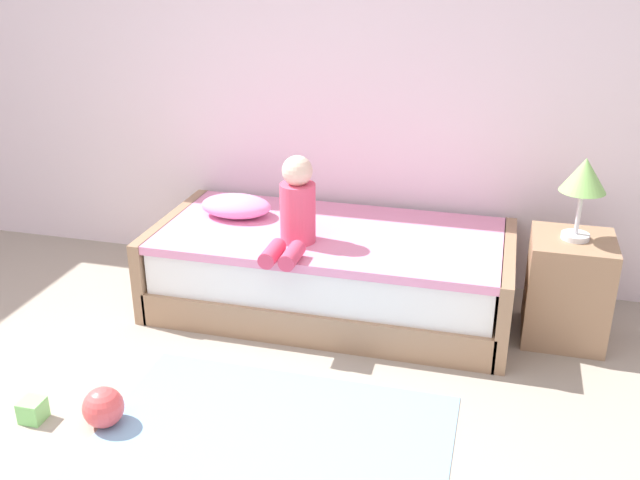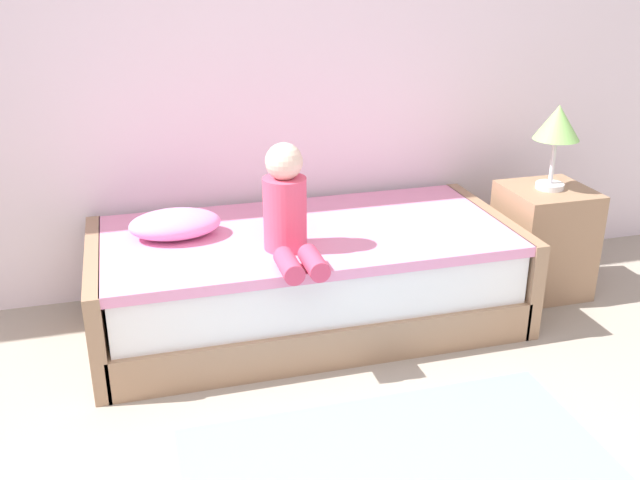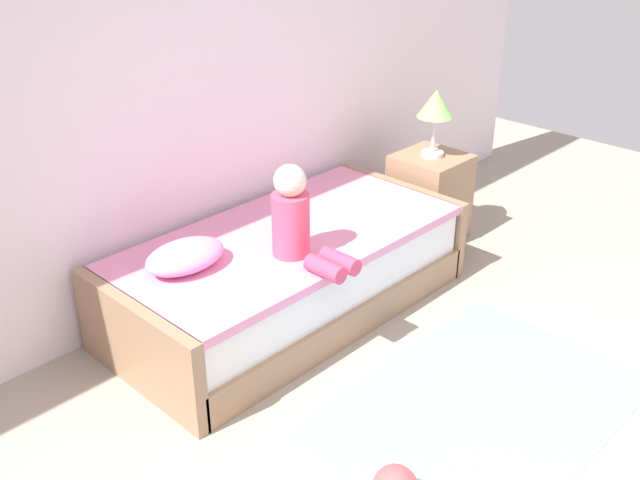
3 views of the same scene
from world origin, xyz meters
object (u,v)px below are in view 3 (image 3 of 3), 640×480
(pillow, at_px, (185,256))
(child_figure, at_px, (297,221))
(bed, at_px, (289,273))
(nightstand, at_px, (429,197))
(table_lamp, at_px, (436,107))

(pillow, bearing_deg, child_figure, -34.35)
(bed, relative_size, nightstand, 3.52)
(child_figure, bearing_deg, nightstand, 8.79)
(table_lamp, distance_m, child_figure, 1.53)
(table_lamp, height_order, child_figure, table_lamp)
(table_lamp, height_order, pillow, table_lamp)
(nightstand, height_order, pillow, pillow)
(bed, relative_size, child_figure, 4.14)
(bed, xyz_separation_m, nightstand, (1.35, 0.00, 0.05))
(table_lamp, bearing_deg, nightstand, 180.00)
(child_figure, distance_m, pillow, 0.60)
(bed, relative_size, table_lamp, 4.69)
(table_lamp, relative_size, child_figure, 0.88)
(nightstand, bearing_deg, child_figure, -171.21)
(child_figure, xyz_separation_m, pillow, (-0.48, 0.33, -0.14))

